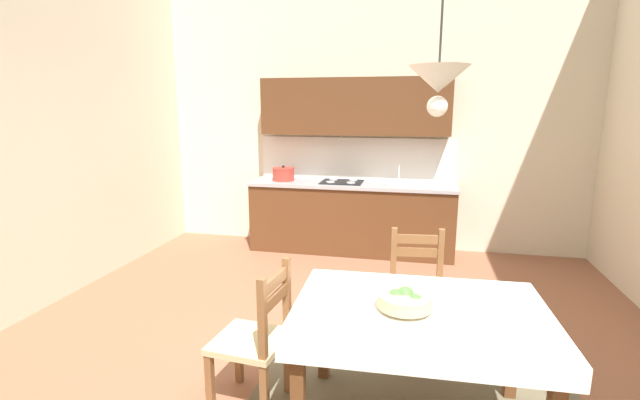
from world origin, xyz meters
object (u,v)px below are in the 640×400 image
object	(u,v)px
dining_chair_kitchen_side	(417,295)
kitchen_cabinetry	(352,186)
dining_table	(419,328)
dining_chair_tv_side	(256,340)
fruit_bowl	(405,300)
pendant_lamp	(439,81)

from	to	relation	value
dining_chair_kitchen_side	kitchen_cabinetry	bearing A→B (deg)	110.25
dining_table	dining_chair_tv_side	world-z (taller)	dining_chair_tv_side
dining_chair_kitchen_side	fruit_bowl	distance (m)	1.02
pendant_lamp	dining_table	bearing A→B (deg)	-110.13
kitchen_cabinetry	pendant_lamp	size ratio (longest dim) A/B	3.23
dining_table	dining_chair_kitchen_side	size ratio (longest dim) A/B	1.56
kitchen_cabinetry	dining_chair_tv_side	world-z (taller)	kitchen_cabinetry
dining_table	dining_chair_kitchen_side	xyz separation A→B (m)	(-0.01, 0.89, -0.19)
kitchen_cabinetry	dining_table	xyz separation A→B (m)	(0.87, -3.22, -0.23)
dining_table	fruit_bowl	world-z (taller)	fruit_bowl
kitchen_cabinetry	fruit_bowl	size ratio (longest dim) A/B	8.67
dining_chair_tv_side	dining_chair_kitchen_side	bearing A→B (deg)	43.16
kitchen_cabinetry	pendant_lamp	bearing A→B (deg)	-73.77
dining_table	pendant_lamp	xyz separation A→B (m)	(0.04, 0.10, 1.35)
fruit_bowl	pendant_lamp	distance (m)	1.19
dining_table	fruit_bowl	bearing A→B (deg)	-145.82
dining_table	dining_chair_tv_side	xyz separation A→B (m)	(-0.98, -0.02, -0.19)
kitchen_cabinetry	dining_chair_tv_side	size ratio (longest dim) A/B	2.80
dining_table	dining_chair_kitchen_side	bearing A→B (deg)	90.65
kitchen_cabinetry	dining_table	bearing A→B (deg)	-74.89
dining_table	dining_chair_tv_side	size ratio (longest dim) A/B	1.56
dining_chair_tv_side	pendant_lamp	distance (m)	1.85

